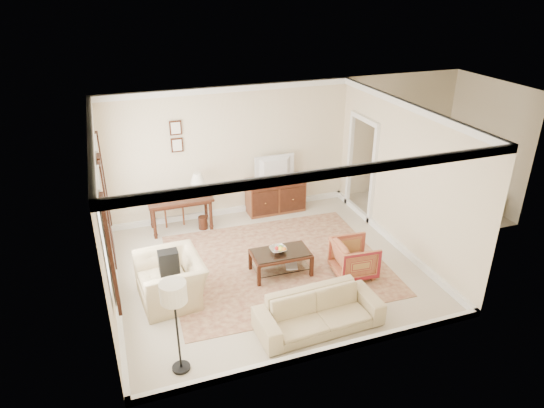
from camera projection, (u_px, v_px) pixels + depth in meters
room_shell at (267, 141)px, 8.02m from camera, size 5.51×5.01×2.91m
annex_bedroom at (434, 194)px, 11.26m from camera, size 3.00×2.70×2.90m
window_front at (106, 236)px, 7.01m from camera, size 0.12×1.56×1.80m
window_rear at (103, 193)px, 8.38m from camera, size 0.12×1.56×1.80m
doorway at (361, 169)px, 10.71m from camera, size 0.10×1.12×2.25m
rug at (277, 264)px, 9.19m from camera, size 4.07×3.53×0.01m
writing_desk at (180, 202)px, 10.21m from camera, size 1.34×0.67×0.73m
desk_chair at (172, 201)px, 10.51m from camera, size 0.53×0.53×1.05m
desk_lamp at (198, 184)px, 10.17m from camera, size 0.32×0.32×0.50m
framed_prints at (176, 136)px, 10.02m from camera, size 0.25×0.04×0.68m
sideboard at (275, 195)px, 11.09m from camera, size 1.31×0.51×0.81m
tv at (276, 160)px, 10.71m from camera, size 0.88×0.50×0.11m
coffee_table at (281, 257)px, 8.77m from camera, size 1.07×0.64×0.45m
fruit_bowl at (278, 249)px, 8.72m from camera, size 0.42×0.42×0.10m
book_a at (273, 262)px, 8.91m from camera, size 0.26×0.17×0.38m
book_b at (286, 265)px, 8.82m from camera, size 0.27×0.11×0.38m
striped_armchair at (354, 257)px, 8.73m from camera, size 0.73×0.77×0.74m
club_armchair at (170, 273)px, 8.00m from camera, size 0.85×1.23×1.02m
backpack at (169, 261)px, 7.86m from camera, size 0.24×0.34×0.40m
sofa at (319, 307)px, 7.39m from camera, size 1.97×0.65×0.76m
floor_lamp at (174, 299)px, 6.24m from camera, size 0.35×0.35×1.43m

